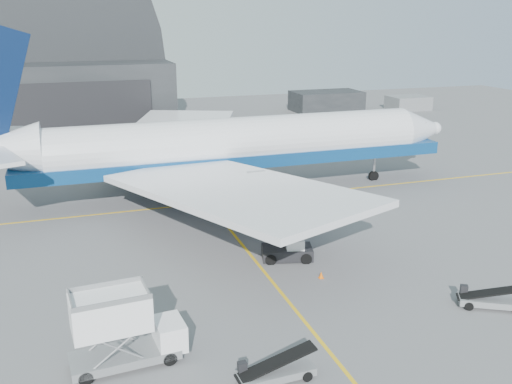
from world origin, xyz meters
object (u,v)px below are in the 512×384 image
object	(u,v)px
airliner	(219,146)
catering_truck	(122,329)
belt_loader_a	(275,372)
pushback_tug	(288,251)
belt_loader_b	(491,300)

from	to	relation	value
airliner	catering_truck	bearing A→B (deg)	-114.72
catering_truck	belt_loader_a	world-z (taller)	catering_truck
catering_truck	pushback_tug	bearing A→B (deg)	32.54
belt_loader_b	pushback_tug	bearing A→B (deg)	158.99
belt_loader_a	pushback_tug	bearing A→B (deg)	63.08
belt_loader_a	belt_loader_b	world-z (taller)	belt_loader_b
belt_loader_a	airliner	bearing A→B (deg)	77.21
catering_truck	airliner	bearing A→B (deg)	60.69
airliner	pushback_tug	size ratio (longest dim) A/B	12.52
airliner	belt_loader_b	world-z (taller)	airliner
airliner	belt_loader_a	xyz separation A→B (m)	(-5.86, -33.09, -4.93)
pushback_tug	belt_loader_b	size ratio (longest dim) A/B	1.00
catering_truck	belt_loader_b	xyz separation A→B (m)	(24.07, -1.09, -1.68)
belt_loader_a	belt_loader_b	size ratio (longest dim) A/B	1.02
airliner	belt_loader_b	bearing A→B (deg)	-70.44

